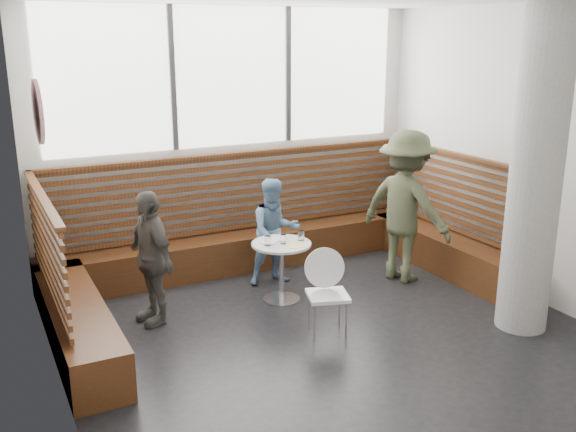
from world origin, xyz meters
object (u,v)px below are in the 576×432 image
cafe_table (281,259)px  child_back (275,232)px  concrete_column (536,172)px  cafe_chair (324,286)px  child_left (151,258)px  adult_man (406,206)px

cafe_table → child_back: (0.17, 0.51, 0.15)m
concrete_column → cafe_chair: size_ratio=3.79×
cafe_chair → child_back: bearing=101.9°
cafe_chair → child_left: (-1.44, 1.02, 0.20)m
cafe_table → child_left: size_ratio=0.49×
cafe_table → child_back: child_back is taller
cafe_chair → child_left: bearing=162.5°
cafe_chair → child_left: 1.78m
cafe_table → cafe_chair: size_ratio=0.80×
child_left → cafe_chair: bearing=43.8°
cafe_table → cafe_chair: bearing=-88.6°
adult_man → child_left: bearing=66.8°
cafe_chair → child_back: (0.15, 1.42, 0.14)m
child_left → adult_man: bearing=75.5°
concrete_column → child_left: concrete_column is taller
cafe_chair → child_left: size_ratio=0.61×
adult_man → child_back: bearing=48.3°
cafe_table → child_back: size_ratio=0.53×
concrete_column → child_left: bearing=151.2°
cafe_table → adult_man: (1.61, -0.07, 0.42)m
child_back → child_left: (-1.59, -0.39, 0.06)m
cafe_chair → adult_man: size_ratio=0.47×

